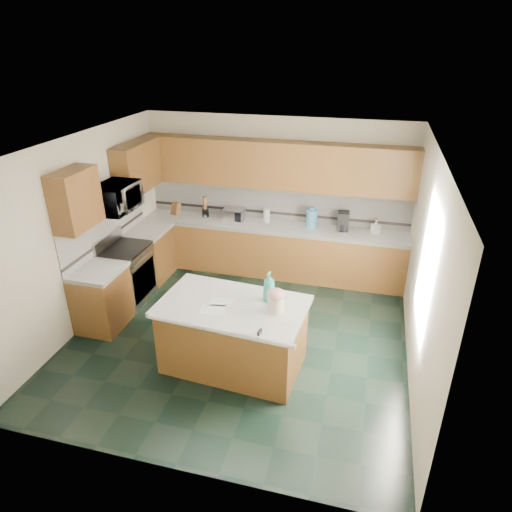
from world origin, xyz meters
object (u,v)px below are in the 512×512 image
(island_base, at_px, (233,337))
(coffee_maker, at_px, (343,221))
(toaster_oven, at_px, (234,215))
(treat_jar, at_px, (276,304))
(knife_block, at_px, (176,209))
(soap_bottle_island, at_px, (269,287))
(island_top, at_px, (233,306))

(island_base, bearing_deg, coffee_maker, 72.70)
(toaster_oven, bearing_deg, treat_jar, -64.76)
(knife_block, xyz_separation_m, toaster_oven, (1.10, 0.00, -0.01))
(treat_jar, relative_size, knife_block, 0.88)
(island_base, height_order, soap_bottle_island, soap_bottle_island)
(soap_bottle_island, bearing_deg, coffee_maker, 81.60)
(soap_bottle_island, xyz_separation_m, coffee_maker, (0.68, 2.51, -0.04))
(knife_block, relative_size, toaster_oven, 0.63)
(toaster_oven, bearing_deg, island_top, -74.54)
(soap_bottle_island, relative_size, coffee_maker, 1.23)
(soap_bottle_island, distance_m, toaster_oven, 2.76)
(treat_jar, bearing_deg, coffee_maker, 93.81)
(coffee_maker, bearing_deg, island_base, -117.71)
(island_base, xyz_separation_m, toaster_oven, (-0.80, 2.67, 0.60))
(treat_jar, distance_m, knife_block, 3.64)
(island_top, xyz_separation_m, knife_block, (-1.90, 2.67, 0.15))
(island_top, distance_m, knife_block, 3.28)
(island_top, distance_m, toaster_oven, 2.79)
(knife_block, bearing_deg, treat_jar, -29.86)
(soap_bottle_island, bearing_deg, toaster_oven, 122.76)
(treat_jar, xyz_separation_m, coffee_maker, (0.55, 2.73, 0.06))
(treat_jar, distance_m, toaster_oven, 3.01)
(island_base, xyz_separation_m, treat_jar, (0.54, -0.03, 0.59))
(island_top, relative_size, soap_bottle_island, 4.56)
(soap_bottle_island, distance_m, knife_block, 3.39)
(island_top, height_order, coffee_maker, coffee_maker)
(island_top, bearing_deg, island_base, 0.00)
(island_base, height_order, toaster_oven, toaster_oven)
(island_top, relative_size, treat_jar, 8.83)
(island_base, distance_m, soap_bottle_island, 0.82)
(coffee_maker, bearing_deg, knife_block, 174.83)
(island_base, distance_m, island_top, 0.46)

